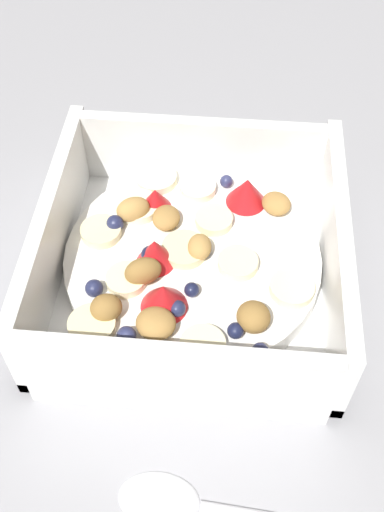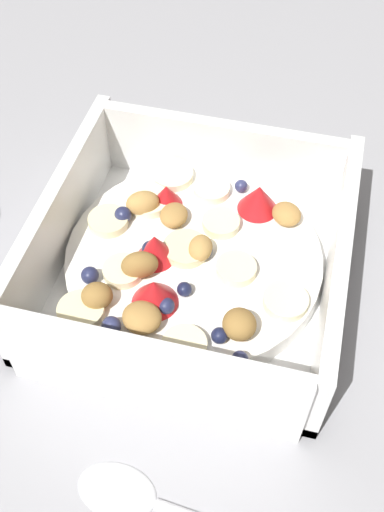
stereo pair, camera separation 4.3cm
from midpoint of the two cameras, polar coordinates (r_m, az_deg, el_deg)
name	(u,v)px [view 1 (the left image)]	position (r m, az deg, el deg)	size (l,w,h in m)	color
ground_plane	(210,277)	(0.45, -0.99, -2.18)	(2.40, 2.40, 0.00)	#9E9EA3
fruit_bowl	(191,263)	(0.43, -2.96, -0.80)	(0.21, 0.21, 0.07)	white
spoon	(205,505)	(0.37, -2.33, -22.45)	(0.04, 0.17, 0.01)	silver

